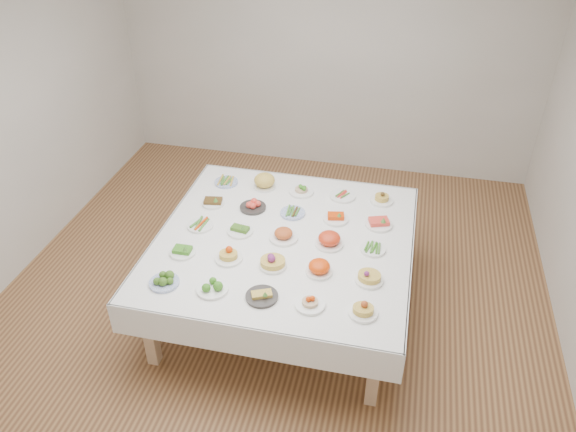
% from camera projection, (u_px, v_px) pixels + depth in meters
% --- Properties ---
extents(room_envelope, '(5.02, 5.02, 2.81)m').
position_uv_depth(room_envelope, '(275.00, 106.00, 4.28)').
color(room_envelope, '#996C40').
rests_on(room_envelope, ground).
extents(display_table, '(2.13, 2.13, 0.75)m').
position_uv_depth(display_table, '(284.00, 245.00, 4.73)').
color(display_table, white).
rests_on(display_table, ground).
extents(dish_0, '(0.23, 0.23, 0.10)m').
position_uv_depth(dish_0, '(164.00, 279.00, 4.19)').
color(dish_0, '#4C66B2').
rests_on(dish_0, display_table).
extents(dish_1, '(0.24, 0.24, 0.11)m').
position_uv_depth(dish_1, '(212.00, 285.00, 4.13)').
color(dish_1, white).
rests_on(dish_1, display_table).
extents(dish_2, '(0.24, 0.24, 0.09)m').
position_uv_depth(dish_2, '(262.00, 294.00, 4.07)').
color(dish_2, '#2C2927').
rests_on(dish_2, display_table).
extents(dish_3, '(0.22, 0.22, 0.10)m').
position_uv_depth(dish_3, '(310.00, 301.00, 4.00)').
color(dish_3, white).
rests_on(dish_3, display_table).
extents(dish_4, '(0.21, 0.21, 0.11)m').
position_uv_depth(dish_4, '(363.00, 309.00, 3.93)').
color(dish_4, white).
rests_on(dish_4, display_table).
extents(dish_5, '(0.20, 0.20, 0.09)m').
position_uv_depth(dish_5, '(182.00, 250.00, 4.50)').
color(dish_5, white).
rests_on(dish_5, display_table).
extents(dish_6, '(0.22, 0.22, 0.13)m').
position_uv_depth(dish_6, '(228.00, 254.00, 4.43)').
color(dish_6, white).
rests_on(dish_6, display_table).
extents(dish_7, '(0.22, 0.22, 0.14)m').
position_uv_depth(dish_7, '(273.00, 259.00, 4.35)').
color(dish_7, white).
rests_on(dish_7, display_table).
extents(dish_8, '(0.21, 0.21, 0.12)m').
position_uv_depth(dish_8, '(319.00, 267.00, 4.29)').
color(dish_8, white).
rests_on(dish_8, display_table).
extents(dish_9, '(0.22, 0.22, 0.13)m').
position_uv_depth(dish_9, '(369.00, 275.00, 4.21)').
color(dish_9, white).
rests_on(dish_9, display_table).
extents(dish_10, '(0.23, 0.22, 0.06)m').
position_uv_depth(dish_10, '(200.00, 224.00, 4.82)').
color(dish_10, white).
rests_on(dish_10, display_table).
extents(dish_11, '(0.22, 0.22, 0.09)m').
position_uv_depth(dish_11, '(240.00, 229.00, 4.75)').
color(dish_11, white).
rests_on(dish_11, display_table).
extents(dish_12, '(0.24, 0.24, 0.14)m').
position_uv_depth(dish_12, '(283.00, 232.00, 4.65)').
color(dish_12, white).
rests_on(dish_12, display_table).
extents(dish_13, '(0.23, 0.23, 0.14)m').
position_uv_depth(dish_13, '(329.00, 238.00, 4.58)').
color(dish_13, white).
rests_on(dish_13, display_table).
extents(dish_14, '(0.21, 0.21, 0.05)m').
position_uv_depth(dish_14, '(373.00, 249.00, 4.55)').
color(dish_14, white).
rests_on(dish_14, display_table).
extents(dish_15, '(0.20, 0.20, 0.09)m').
position_uv_depth(dish_15, '(213.00, 201.00, 5.10)').
color(dish_15, white).
rests_on(dish_15, display_table).
extents(dish_16, '(0.23, 0.23, 0.09)m').
position_uv_depth(dish_16, '(253.00, 205.00, 5.04)').
color(dish_16, '#2C2927').
rests_on(dish_16, display_table).
extents(dish_17, '(0.22, 0.22, 0.05)m').
position_uv_depth(dish_17, '(293.00, 212.00, 4.98)').
color(dish_17, '#4C66B2').
rests_on(dish_17, display_table).
extents(dish_18, '(0.22, 0.22, 0.09)m').
position_uv_depth(dish_18, '(336.00, 217.00, 4.89)').
color(dish_18, white).
rests_on(dish_18, display_table).
extents(dish_19, '(0.24, 0.24, 0.11)m').
position_uv_depth(dish_19, '(379.00, 221.00, 4.82)').
color(dish_19, white).
rests_on(dish_19, display_table).
extents(dish_20, '(0.22, 0.22, 0.05)m').
position_uv_depth(dish_20, '(226.00, 181.00, 5.42)').
color(dish_20, '#4C66B2').
rests_on(dish_20, display_table).
extents(dish_21, '(0.23, 0.23, 0.13)m').
position_uv_depth(dish_21, '(265.00, 182.00, 5.33)').
color(dish_21, white).
rests_on(dish_21, display_table).
extents(dish_22, '(0.23, 0.23, 0.11)m').
position_uv_depth(dish_22, '(301.00, 188.00, 5.26)').
color(dish_22, white).
rests_on(dish_22, display_table).
extents(dish_23, '(0.24, 0.24, 0.05)m').
position_uv_depth(dish_23, '(343.00, 195.00, 5.21)').
color(dish_23, white).
rests_on(dish_23, display_table).
extents(dish_24, '(0.21, 0.21, 0.11)m').
position_uv_depth(dish_24, '(382.00, 197.00, 5.13)').
color(dish_24, white).
rests_on(dish_24, display_table).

